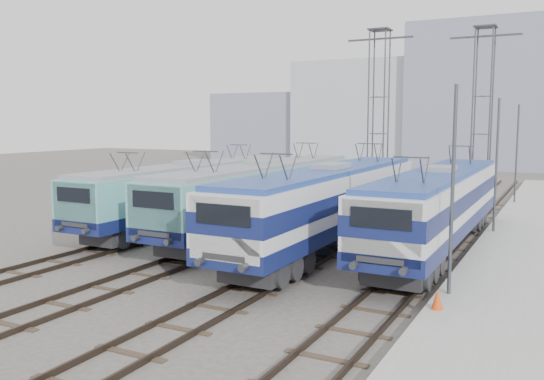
{
  "coord_description": "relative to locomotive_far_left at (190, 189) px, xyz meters",
  "views": [
    {
      "loc": [
        11.85,
        -16.72,
        5.85
      ],
      "look_at": [
        -0.45,
        7.0,
        2.66
      ],
      "focal_mm": 38.0,
      "sensor_mm": 36.0,
      "label": 1
    }
  ],
  "objects": [
    {
      "name": "catenary_tower_east",
      "position": [
        13.25,
        14.77,
        4.5
      ],
      "size": [
        4.5,
        1.2,
        12.0
      ],
      "color": "#3F4247",
      "rests_on": "ground"
    },
    {
      "name": "building_far_west",
      "position": [
        -23.25,
        52.77,
        2.85
      ],
      "size": [
        14.0,
        10.0,
        10.0
      ],
      "primitive_type": "cube",
      "color": "gray",
      "rests_on": "ground"
    },
    {
      "name": "mast_mid",
      "position": [
        15.35,
        4.77,
        1.35
      ],
      "size": [
        0.12,
        0.12,
        7.0
      ],
      "primitive_type": "cylinder",
      "color": "#3F4247",
      "rests_on": "ground"
    },
    {
      "name": "building_center",
      "position": [
        10.75,
        52.77,
        6.85
      ],
      "size": [
        22.0,
        14.0,
        18.0
      ],
      "primitive_type": "cube",
      "color": "gray",
      "rests_on": "ground"
    },
    {
      "name": "mast_front",
      "position": [
        15.35,
        -7.23,
        1.35
      ],
      "size": [
        0.12,
        0.12,
        7.0
      ],
      "primitive_type": "cylinder",
      "color": "#3F4247",
      "rests_on": "ground"
    },
    {
      "name": "ground",
      "position": [
        6.75,
        -9.23,
        -2.15
      ],
      "size": [
        160.0,
        160.0,
        0.0
      ],
      "primitive_type": "plane",
      "color": "#514C47"
    },
    {
      "name": "locomotive_center_right",
      "position": [
        9.0,
        -1.8,
        0.19
      ],
      "size": [
        2.9,
        18.34,
        3.45
      ],
      "color": "#121B4F",
      "rests_on": "ground"
    },
    {
      "name": "locomotive_center_left",
      "position": [
        4.5,
        0.06,
        0.08
      ],
      "size": [
        2.83,
        17.9,
        3.37
      ],
      "color": "#121B4F",
      "rests_on": "ground"
    },
    {
      "name": "platform",
      "position": [
        16.95,
        -1.23,
        -2.0
      ],
      "size": [
        4.0,
        70.0,
        0.3
      ],
      "primitive_type": "cube",
      "color": "#9E9E99",
      "rests_on": "ground"
    },
    {
      "name": "building_west",
      "position": [
        -7.25,
        52.77,
        4.85
      ],
      "size": [
        18.0,
        12.0,
        14.0
      ],
      "primitive_type": "cube",
      "color": "#A7B0B9",
      "rests_on": "ground"
    },
    {
      "name": "catenary_tower_west",
      "position": [
        6.75,
        12.77,
        4.5
      ],
      "size": [
        4.5,
        1.2,
        12.0
      ],
      "color": "#3F4247",
      "rests_on": "ground"
    },
    {
      "name": "locomotive_far_left",
      "position": [
        0.0,
        0.0,
        0.0
      ],
      "size": [
        2.72,
        17.16,
        3.23
      ],
      "color": "#121B4F",
      "rests_on": "ground"
    },
    {
      "name": "mast_rear",
      "position": [
        15.35,
        16.77,
        1.35
      ],
      "size": [
        0.12,
        0.12,
        7.0
      ],
      "primitive_type": "cylinder",
      "color": "#3F4247",
      "rests_on": "ground"
    },
    {
      "name": "locomotive_far_right",
      "position": [
        13.5,
        -0.02,
        0.14
      ],
      "size": [
        2.83,
        17.92,
        3.37
      ],
      "color": "#121B4F",
      "rests_on": "ground"
    },
    {
      "name": "safety_cone",
      "position": [
        15.34,
        -9.01,
        -1.54
      ],
      "size": [
        0.34,
        0.34,
        0.61
      ],
      "primitive_type": "cone",
      "color": "#D3410E",
      "rests_on": "platform"
    }
  ]
}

